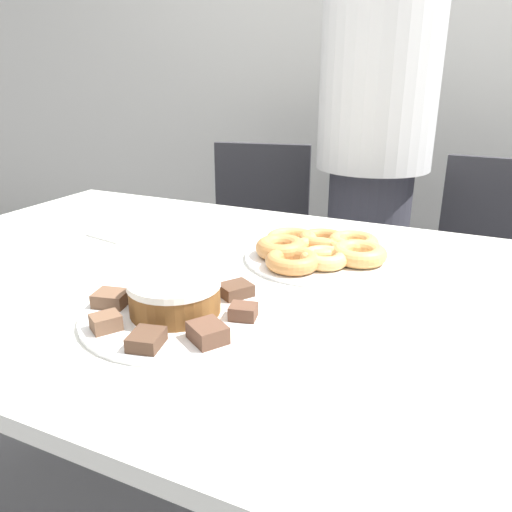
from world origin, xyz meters
name	(u,v)px	position (x,y,z in m)	size (l,w,h in m)	color
wall_back	(413,40)	(0.00, 1.62, 1.30)	(8.00, 0.05, 2.60)	silver
table	(263,315)	(0.00, 0.00, 0.69)	(1.84, 1.04, 0.76)	silver
person_standing	(373,154)	(0.01, 0.91, 0.90)	(0.39, 0.39, 1.71)	#383842
office_chair_left	(254,265)	(-0.43, 0.87, 0.43)	(0.52, 0.52, 0.89)	black
office_chair_right	(486,304)	(0.44, 0.87, 0.43)	(0.46, 0.46, 0.89)	black
plate_cake	(176,314)	(-0.07, -0.20, 0.77)	(0.33, 0.33, 0.01)	white
plate_donuts	(317,257)	(0.06, 0.17, 0.77)	(0.33, 0.33, 0.01)	white
frosted_cake	(175,295)	(-0.07, -0.20, 0.80)	(0.16, 0.16, 0.06)	brown
lamington_0	(111,298)	(-0.19, -0.23, 0.78)	(0.07, 0.06, 0.02)	brown
lamington_1	(106,322)	(-0.14, -0.30, 0.79)	(0.06, 0.06, 0.03)	brown
lamington_2	(146,340)	(-0.05, -0.32, 0.78)	(0.06, 0.06, 0.02)	#513828
lamington_3	(208,333)	(0.03, -0.27, 0.79)	(0.07, 0.07, 0.03)	brown
lamington_4	(243,312)	(0.04, -0.18, 0.78)	(0.05, 0.05, 0.02)	brown
lamington_5	(236,290)	(-0.01, -0.10, 0.78)	(0.07, 0.07, 0.02)	#513828
lamington_6	(198,279)	(-0.10, -0.08, 0.78)	(0.06, 0.06, 0.02)	#513828
lamington_7	(149,281)	(-0.18, -0.14, 0.79)	(0.07, 0.06, 0.03)	#513828
donut_0	(318,249)	(0.06, 0.17, 0.79)	(0.12, 0.12, 0.03)	tan
donut_1	(359,254)	(0.15, 0.17, 0.79)	(0.12, 0.12, 0.04)	tan
donut_2	(353,242)	(0.12, 0.25, 0.79)	(0.12, 0.12, 0.03)	tan
donut_3	(323,240)	(0.05, 0.24, 0.79)	(0.12, 0.12, 0.03)	#C68447
donut_4	(292,239)	(-0.02, 0.22, 0.79)	(0.12, 0.12, 0.03)	tan
donut_5	(281,248)	(-0.01, 0.13, 0.79)	(0.12, 0.12, 0.04)	#C68447
donut_6	(293,261)	(0.04, 0.07, 0.79)	(0.12, 0.12, 0.03)	#C68447
donut_7	(324,258)	(0.09, 0.12, 0.79)	(0.10, 0.10, 0.03)	#E5AD66
napkin	(116,234)	(-0.48, 0.12, 0.77)	(0.14, 0.12, 0.01)	white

